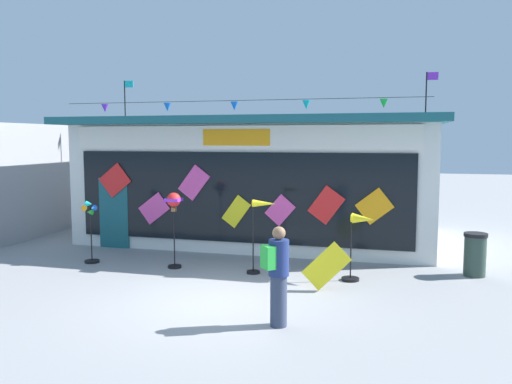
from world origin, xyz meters
name	(u,v)px	position (x,y,z in m)	size (l,w,h in m)	color
ground_plane	(219,300)	(0.00, 0.00, 0.00)	(80.00, 80.00, 0.00)	gray
kite_shop_building	(263,178)	(-0.85, 6.72, 1.87)	(10.58, 6.50, 5.05)	silver
wind_spinner_far_left	(90,228)	(-4.12, 2.07, 0.88)	(0.37, 0.37, 1.57)	black
wind_spinner_left	(174,208)	(-1.89, 2.14, 1.45)	(0.35, 0.35, 1.83)	black
wind_spinner_center_left	(261,222)	(0.26, 2.13, 1.21)	(0.69, 0.31, 1.73)	black
wind_spinner_center_right	(359,235)	(2.49, 2.11, 1.02)	(0.71, 0.39, 1.49)	black
person_near_camera	(278,274)	(1.39, -1.07, 0.89)	(0.46, 0.46, 1.68)	#333D56
trash_bin	(475,254)	(5.00, 3.24, 0.50)	(0.52, 0.52, 0.99)	#2D4238
display_kite_on_ground	(326,266)	(1.90, 1.21, 0.51)	(0.51, 0.03, 0.94)	yellow
neighbour_building	(6,175)	(-10.71, 6.88, 1.78)	(6.14, 8.92, 3.57)	#99999E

